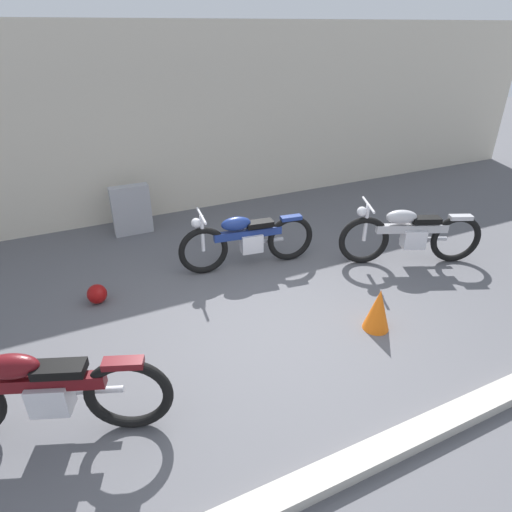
{
  "coord_description": "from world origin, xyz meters",
  "views": [
    {
      "loc": [
        -2.03,
        -3.67,
        3.28
      ],
      "look_at": [
        0.17,
        0.95,
        0.55
      ],
      "focal_mm": 30.43,
      "sensor_mm": 36.0,
      "label": 1
    }
  ],
  "objects_px": {
    "traffic_cone": "(378,309)",
    "motorcycle_blue": "(247,239)",
    "helmet": "(97,294)",
    "motorcycle_maroon": "(40,391)",
    "stone_marker": "(131,210)",
    "motorcycle_silver": "(410,234)"
  },
  "relations": [
    {
      "from": "helmet",
      "to": "motorcycle_silver",
      "type": "xyz_separation_m",
      "value": [
        4.5,
        -0.89,
        0.34
      ]
    },
    {
      "from": "stone_marker",
      "to": "motorcycle_silver",
      "type": "bearing_deg",
      "value": -38.92
    },
    {
      "from": "stone_marker",
      "to": "motorcycle_silver",
      "type": "distance_m",
      "value": 4.64
    },
    {
      "from": "motorcycle_blue",
      "to": "motorcycle_maroon",
      "type": "bearing_deg",
      "value": 42.71
    },
    {
      "from": "stone_marker",
      "to": "traffic_cone",
      "type": "height_order",
      "value": "stone_marker"
    },
    {
      "from": "motorcycle_blue",
      "to": "motorcycle_silver",
      "type": "bearing_deg",
      "value": 165.21
    },
    {
      "from": "motorcycle_blue",
      "to": "helmet",
      "type": "bearing_deg",
      "value": 8.8
    },
    {
      "from": "helmet",
      "to": "motorcycle_silver",
      "type": "relative_size",
      "value": 0.13
    },
    {
      "from": "helmet",
      "to": "traffic_cone",
      "type": "relative_size",
      "value": 0.47
    },
    {
      "from": "motorcycle_blue",
      "to": "motorcycle_silver",
      "type": "relative_size",
      "value": 1.02
    },
    {
      "from": "helmet",
      "to": "motorcycle_maroon",
      "type": "bearing_deg",
      "value": -108.78
    },
    {
      "from": "traffic_cone",
      "to": "motorcycle_blue",
      "type": "distance_m",
      "value": 2.24
    },
    {
      "from": "traffic_cone",
      "to": "motorcycle_blue",
      "type": "bearing_deg",
      "value": 110.38
    },
    {
      "from": "traffic_cone",
      "to": "motorcycle_blue",
      "type": "height_order",
      "value": "motorcycle_blue"
    },
    {
      "from": "stone_marker",
      "to": "traffic_cone",
      "type": "distance_m",
      "value": 4.57
    },
    {
      "from": "motorcycle_maroon",
      "to": "motorcycle_blue",
      "type": "relative_size",
      "value": 1.01
    },
    {
      "from": "stone_marker",
      "to": "motorcycle_maroon",
      "type": "relative_size",
      "value": 0.41
    },
    {
      "from": "stone_marker",
      "to": "helmet",
      "type": "bearing_deg",
      "value": -113.84
    },
    {
      "from": "motorcycle_silver",
      "to": "stone_marker",
      "type": "bearing_deg",
      "value": -15.51
    },
    {
      "from": "helmet",
      "to": "motorcycle_blue",
      "type": "height_order",
      "value": "motorcycle_blue"
    },
    {
      "from": "helmet",
      "to": "motorcycle_blue",
      "type": "relative_size",
      "value": 0.12
    },
    {
      "from": "helmet",
      "to": "motorcycle_maroon",
      "type": "xyz_separation_m",
      "value": [
        -0.67,
        -1.98,
        0.35
      ]
    }
  ]
}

